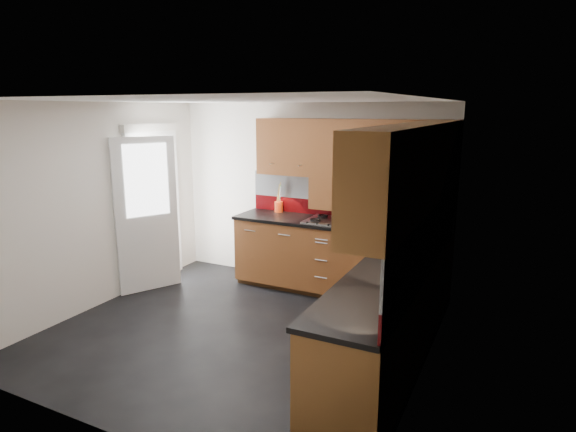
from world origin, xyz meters
The scene contains 14 objects.
room centered at (0.00, 0.00, 1.50)m, with size 4.00×3.80×2.64m.
base_cabinets centered at (1.07, 0.72, 0.44)m, with size 2.70×3.20×0.95m.
countertop centered at (1.05, 0.70, 0.92)m, with size 2.72×3.22×0.04m.
backsplash centered at (1.28, 0.93, 1.21)m, with size 2.70×3.20×0.54m.
upper_cabinets centered at (1.23, 0.78, 1.84)m, with size 2.50×3.20×0.72m.
extractor_hood centered at (0.45, 1.64, 1.28)m, with size 0.60×0.33×0.40m, color brown.
glass_cabinet centered at (1.71, 1.07, 1.87)m, with size 0.32×0.80×0.66m.
back_door centered at (-1.78, 0.75, 1.03)m, with size 0.42×1.19×2.04m.
gas_hob centered at (0.45, 1.47, 0.96)m, with size 0.60×0.53×0.05m.
utensil_pot centered at (-0.39, 1.71, 1.03)m, with size 0.11×0.11×0.41m.
toaster centered at (1.75, 1.57, 1.04)m, with size 0.33×0.27×0.21m.
food_processor centered at (1.63, 0.70, 1.09)m, with size 0.19×0.19×0.32m.
paper_towel centered at (1.71, 0.51, 1.08)m, with size 0.13×0.13×0.28m, color white.
orange_cloth centered at (1.57, 0.56, 0.95)m, with size 0.12×0.11×0.01m, color red.
Camera 1 is at (2.56, -3.99, 2.32)m, focal length 30.00 mm.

